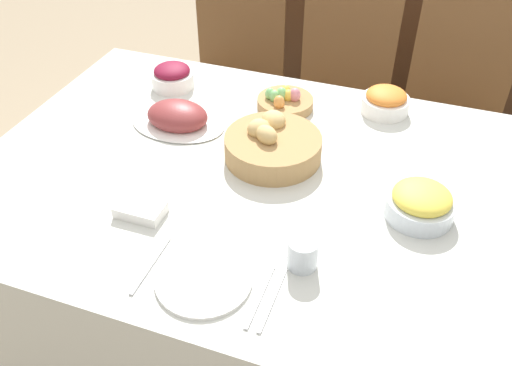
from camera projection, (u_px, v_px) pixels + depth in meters
The scene contains 18 objects.
ground_plane at pixel (265, 335), 2.08m from camera, with size 12.00×12.00×0.00m, color tan.
dining_table at pixel (267, 266), 1.83m from camera, with size 1.75×1.19×0.78m.
chair_far_center at pixel (339, 92), 2.43m from camera, with size 0.42×0.42×1.03m.
chair_far_right at pixel (451, 111), 2.31m from camera, with size 0.44×0.44×1.03m.
chair_far_left at pixel (235, 74), 2.56m from camera, with size 0.47×0.47×1.03m.
sideboard at pixel (387, 48), 3.04m from camera, with size 1.42×0.44×0.87m.
bread_basket at pixel (272, 144), 1.63m from camera, with size 0.29×0.29×0.12m.
egg_basket at pixel (284, 101), 1.86m from camera, with size 0.19×0.19×0.08m.
ham_platter at pixel (178, 117), 1.78m from camera, with size 0.32×0.22×0.09m.
carrot_bowl at pixel (386, 101), 1.83m from camera, with size 0.16×0.16×0.09m.
pineapple_bowl at pixel (421, 203), 1.42m from camera, with size 0.18×0.18×0.09m.
beet_salad_bowl at pixel (172, 76), 1.97m from camera, with size 0.15×0.15×0.09m.
dinner_plate at pixel (204, 279), 1.27m from camera, with size 0.23×0.23×0.01m.
fork at pixel (151, 265), 1.31m from camera, with size 0.01×0.19×0.00m.
knife at pixel (260, 296), 1.24m from camera, with size 0.01×0.19×0.00m.
spoon at pixel (272, 299), 1.23m from camera, with size 0.01×0.19×0.00m.
drinking_cup at pixel (303, 253), 1.29m from camera, with size 0.07×0.07×0.08m.
butter_dish at pixel (140, 210), 1.45m from camera, with size 0.13×0.08×0.03m.
Camera 1 is at (0.38, -1.18, 1.77)m, focal length 38.00 mm.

